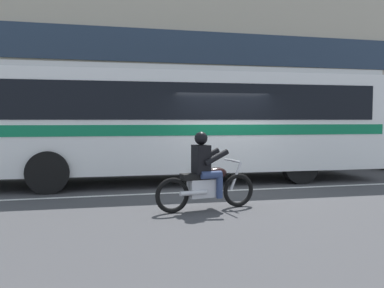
{
  "coord_description": "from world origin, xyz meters",
  "views": [
    {
      "loc": [
        -3.25,
        -10.16,
        1.8
      ],
      "look_at": [
        -0.96,
        -0.47,
        1.19
      ],
      "focal_mm": 37.35,
      "sensor_mm": 36.0,
      "label": 1
    }
  ],
  "objects": [
    {
      "name": "ground_plane",
      "position": [
        0.0,
        0.0,
        0.0
      ],
      "size": [
        60.0,
        60.0,
        0.0
      ],
      "primitive_type": "plane",
      "color": "#3D3D3F"
    },
    {
      "name": "sidewalk_curb",
      "position": [
        0.0,
        5.1,
        0.07
      ],
      "size": [
        28.0,
        3.8,
        0.15
      ],
      "primitive_type": "cube",
      "color": "gray",
      "rests_on": "ground_plane"
    },
    {
      "name": "lane_center_stripe",
      "position": [
        0.0,
        -0.6,
        0.0
      ],
      "size": [
        26.6,
        0.14,
        0.01
      ],
      "primitive_type": "cube",
      "color": "silver",
      "rests_on": "ground_plane"
    },
    {
      "name": "transit_bus",
      "position": [
        -0.88,
        1.19,
        1.88
      ],
      "size": [
        11.6,
        2.9,
        3.22
      ],
      "color": "white",
      "rests_on": "ground_plane"
    },
    {
      "name": "motorcycle_with_rider",
      "position": [
        -1.17,
        -2.56,
        0.66
      ],
      "size": [
        2.13,
        0.72,
        1.56
      ],
      "color": "black",
      "rests_on": "ground_plane"
    },
    {
      "name": "fire_hydrant",
      "position": [
        -3.76,
        4.05,
        0.52
      ],
      "size": [
        0.22,
        0.3,
        0.75
      ],
      "color": "#4C8C3F",
      "rests_on": "sidewalk_curb"
    }
  ]
}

